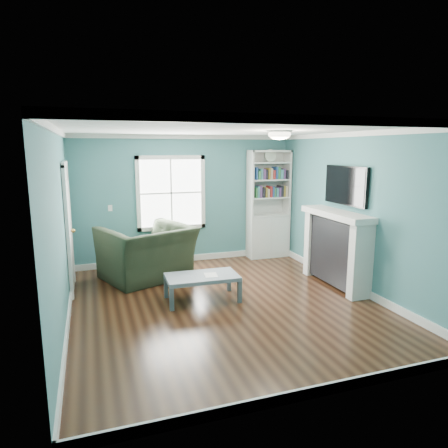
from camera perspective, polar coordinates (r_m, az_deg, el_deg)
name	(u,v)px	position (r m, az deg, el deg)	size (l,w,h in m)	color
floor	(225,304)	(6.21, 0.15, -11.31)	(5.00, 5.00, 0.00)	black
room_walls	(225,201)	(5.81, 0.16, 3.31)	(5.00, 5.00, 5.00)	teal
trim	(225,224)	(5.86, 0.16, -0.03)	(4.50, 5.00, 2.60)	white
window	(171,193)	(8.14, -7.55, 4.41)	(1.40, 0.06, 1.50)	white
bookshelf	(268,215)	(8.67, 6.31, 1.32)	(0.90, 0.35, 2.31)	silver
fireplace	(336,249)	(7.09, 15.74, -3.51)	(0.44, 1.58, 1.30)	black
tv	(346,186)	(6.99, 17.01, 5.28)	(0.06, 1.10, 0.65)	black
door	(68,227)	(6.97, -21.35, -0.41)	(0.12, 0.98, 2.17)	silver
ceiling_fixture	(280,134)	(6.20, 7.94, 12.64)	(0.38, 0.38, 0.15)	white
light_switch	(110,208)	(8.02, -15.95, 2.20)	(0.08, 0.01, 0.12)	white
recliner	(147,244)	(7.31, -10.99, -2.82)	(1.47, 0.96, 1.29)	black
coffee_table	(202,278)	(6.25, -3.16, -7.77)	(1.13, 0.64, 0.40)	#4A5359
paper_sheet	(211,275)	(6.23, -1.89, -7.28)	(0.19, 0.25, 0.00)	white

